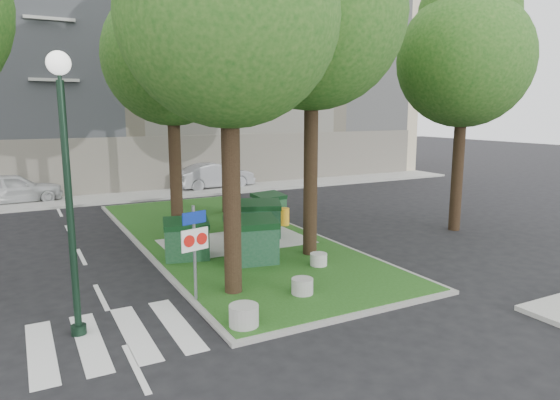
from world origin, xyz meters
TOP-DOWN VIEW (x-y plane):
  - ground at (0.00, 0.00)m, footprint 120.00×120.00m
  - median_island at (0.50, 8.00)m, footprint 6.00×16.00m
  - median_kerb at (0.50, 8.00)m, footprint 6.30×16.30m
  - building_sidewalk at (0.00, 18.50)m, footprint 42.00×3.00m
  - zebra_crossing at (-3.75, 1.50)m, footprint 5.00×3.00m
  - apartment_building at (0.00, 26.00)m, footprint 41.00×12.00m
  - tree_median_mid at (-0.91, 9.06)m, footprint 4.80×4.80m
  - tree_median_far at (2.29, 12.06)m, footprint 5.80×5.80m
  - tree_street_right at (9.09, 5.06)m, footprint 5.00×5.00m
  - dumpster_a at (-1.66, 5.83)m, footprint 1.56×1.26m
  - dumpster_b at (-0.06, 4.52)m, footprint 1.70×1.34m
  - dumpster_c at (1.54, 7.21)m, footprint 1.73×1.48m
  - dumpster_d at (3.00, 9.40)m, footprint 1.44×1.14m
  - bollard_left at (-2.10, 0.50)m, footprint 0.64×0.64m
  - bollard_right at (1.58, 3.32)m, footprint 0.51×0.51m
  - bollard_mid at (-0.03, 1.54)m, footprint 0.55×0.55m
  - litter_bin at (3.20, 8.42)m, footprint 0.40×0.40m
  - street_lamp at (-5.25, 1.98)m, footprint 0.46×0.46m
  - traffic_sign_pole at (-2.50, 2.48)m, footprint 0.72×0.22m
  - car_white at (-6.35, 19.50)m, footprint 4.74×2.17m
  - car_silver at (4.42, 19.42)m, footprint 4.88×2.07m

SIDE VIEW (x-z plane):
  - ground at x=0.00m, z-range 0.00..0.00m
  - zebra_crossing at x=-3.75m, z-range 0.00..0.01m
  - median_kerb at x=0.50m, z-range 0.00..0.10m
  - median_island at x=0.50m, z-range 0.00..0.12m
  - building_sidewalk at x=0.00m, z-range 0.00..0.12m
  - bollard_right at x=1.58m, z-range 0.12..0.48m
  - bollard_mid at x=-0.03m, z-range 0.12..0.51m
  - bollard_left at x=-2.10m, z-range 0.12..0.58m
  - litter_bin at x=3.20m, z-range 0.12..0.82m
  - dumpster_d at x=3.00m, z-range 0.10..1.30m
  - dumpster_a at x=-1.66m, z-range 0.09..1.37m
  - dumpster_c at x=1.54m, z-range 0.09..1.45m
  - car_silver at x=4.42m, z-range 0.00..1.57m
  - car_white at x=-6.35m, z-range 0.00..1.58m
  - dumpster_b at x=-0.06m, z-range 0.09..1.51m
  - traffic_sign_pole at x=-2.50m, z-range 0.35..2.79m
  - street_lamp at x=-5.25m, z-range 0.75..6.53m
  - tree_median_mid at x=-0.91m, z-range 1.98..11.97m
  - tree_street_right at x=9.09m, z-range 1.95..12.02m
  - apartment_building at x=0.00m, z-range 0.00..16.00m
  - tree_median_far at x=2.29m, z-range 2.36..14.28m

